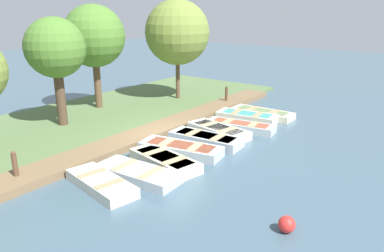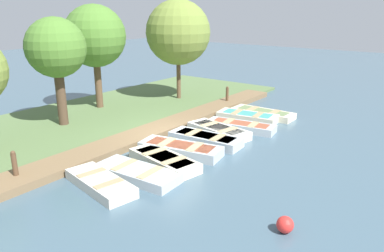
{
  "view_description": "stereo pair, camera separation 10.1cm",
  "coord_description": "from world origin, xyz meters",
  "px_view_note": "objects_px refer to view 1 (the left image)",
  "views": [
    {
      "loc": [
        9.54,
        -11.35,
        5.31
      ],
      "look_at": [
        0.72,
        0.44,
        0.65
      ],
      "focal_mm": 35.0,
      "sensor_mm": 36.0,
      "label": 1
    },
    {
      "loc": [
        9.62,
        -11.29,
        5.31
      ],
      "look_at": [
        0.72,
        0.44,
        0.65
      ],
      "focal_mm": 35.0,
      "sensor_mm": 36.0,
      "label": 2
    }
  ],
  "objects_px": {
    "rowboat_5": "(218,131)",
    "buoy": "(287,224)",
    "rowboat_2": "(165,160)",
    "park_tree_center": "(94,37)",
    "mooring_post_far": "(226,96)",
    "rowboat_6": "(240,126)",
    "mooring_post_near": "(15,167)",
    "rowboat_0": "(101,183)",
    "park_tree_right": "(177,33)",
    "rowboat_7": "(247,117)",
    "rowboat_3": "(181,149)",
    "rowboat_4": "(205,139)",
    "park_tree_left": "(55,49)",
    "rowboat_1": "(138,173)",
    "rowboat_8": "(262,113)"
  },
  "relations": [
    {
      "from": "rowboat_5",
      "to": "buoy",
      "type": "bearing_deg",
      "value": -33.41
    },
    {
      "from": "rowboat_2",
      "to": "park_tree_center",
      "type": "relative_size",
      "value": 0.55
    },
    {
      "from": "rowboat_5",
      "to": "mooring_post_far",
      "type": "relative_size",
      "value": 2.79
    },
    {
      "from": "buoy",
      "to": "mooring_post_far",
      "type": "bearing_deg",
      "value": 128.56
    },
    {
      "from": "rowboat_6",
      "to": "mooring_post_far",
      "type": "bearing_deg",
      "value": 120.36
    },
    {
      "from": "mooring_post_near",
      "to": "mooring_post_far",
      "type": "relative_size",
      "value": 1.0
    },
    {
      "from": "mooring_post_far",
      "to": "rowboat_0",
      "type": "bearing_deg",
      "value": -77.9
    },
    {
      "from": "mooring_post_far",
      "to": "rowboat_6",
      "type": "bearing_deg",
      "value": -50.03
    },
    {
      "from": "rowboat_2",
      "to": "park_tree_right",
      "type": "relative_size",
      "value": 0.52
    },
    {
      "from": "rowboat_7",
      "to": "park_tree_right",
      "type": "bearing_deg",
      "value": 158.88
    },
    {
      "from": "rowboat_3",
      "to": "rowboat_4",
      "type": "relative_size",
      "value": 1.07
    },
    {
      "from": "rowboat_0",
      "to": "rowboat_7",
      "type": "relative_size",
      "value": 0.95
    },
    {
      "from": "rowboat_7",
      "to": "park_tree_left",
      "type": "relative_size",
      "value": 0.61
    },
    {
      "from": "rowboat_0",
      "to": "park_tree_center",
      "type": "relative_size",
      "value": 0.52
    },
    {
      "from": "rowboat_1",
      "to": "rowboat_8",
      "type": "distance_m",
      "value": 9.07
    },
    {
      "from": "rowboat_3",
      "to": "park_tree_right",
      "type": "xyz_separation_m",
      "value": [
        -5.47,
        6.62,
        3.77
      ]
    },
    {
      "from": "rowboat_1",
      "to": "park_tree_center",
      "type": "relative_size",
      "value": 0.54
    },
    {
      "from": "rowboat_6",
      "to": "mooring_post_far",
      "type": "height_order",
      "value": "mooring_post_far"
    },
    {
      "from": "rowboat_5",
      "to": "mooring_post_near",
      "type": "distance_m",
      "value": 8.21
    },
    {
      "from": "rowboat_7",
      "to": "rowboat_8",
      "type": "height_order",
      "value": "rowboat_7"
    },
    {
      "from": "rowboat_7",
      "to": "park_tree_right",
      "type": "relative_size",
      "value": 0.52
    },
    {
      "from": "rowboat_0",
      "to": "park_tree_left",
      "type": "bearing_deg",
      "value": 164.23
    },
    {
      "from": "park_tree_center",
      "to": "rowboat_3",
      "type": "bearing_deg",
      "value": -17.42
    },
    {
      "from": "mooring_post_near",
      "to": "rowboat_1",
      "type": "bearing_deg",
      "value": 42.92
    },
    {
      "from": "rowboat_1",
      "to": "rowboat_2",
      "type": "height_order",
      "value": "rowboat_2"
    },
    {
      "from": "rowboat_7",
      "to": "park_tree_center",
      "type": "distance_m",
      "value": 8.82
    },
    {
      "from": "rowboat_2",
      "to": "rowboat_4",
      "type": "height_order",
      "value": "rowboat_4"
    },
    {
      "from": "rowboat_6",
      "to": "rowboat_8",
      "type": "relative_size",
      "value": 1.01
    },
    {
      "from": "rowboat_0",
      "to": "rowboat_8",
      "type": "bearing_deg",
      "value": 98.42
    },
    {
      "from": "rowboat_3",
      "to": "rowboat_5",
      "type": "distance_m",
      "value": 2.73
    },
    {
      "from": "rowboat_0",
      "to": "mooring_post_far",
      "type": "xyz_separation_m",
      "value": [
        -2.38,
        11.12,
        0.38
      ]
    },
    {
      "from": "rowboat_1",
      "to": "buoy",
      "type": "bearing_deg",
      "value": -4.12
    },
    {
      "from": "rowboat_6",
      "to": "rowboat_3",
      "type": "bearing_deg",
      "value": -104.63
    },
    {
      "from": "rowboat_4",
      "to": "buoy",
      "type": "relative_size",
      "value": 7.19
    },
    {
      "from": "rowboat_0",
      "to": "rowboat_8",
      "type": "height_order",
      "value": "rowboat_0"
    },
    {
      "from": "rowboat_4",
      "to": "rowboat_5",
      "type": "bearing_deg",
      "value": 93.84
    },
    {
      "from": "rowboat_4",
      "to": "park_tree_left",
      "type": "height_order",
      "value": "park_tree_left"
    },
    {
      "from": "rowboat_1",
      "to": "park_tree_right",
      "type": "xyz_separation_m",
      "value": [
        -5.67,
        9.13,
        3.8
      ]
    },
    {
      "from": "rowboat_5",
      "to": "rowboat_6",
      "type": "bearing_deg",
      "value": 81.88
    },
    {
      "from": "mooring_post_far",
      "to": "park_tree_left",
      "type": "relative_size",
      "value": 0.22
    },
    {
      "from": "buoy",
      "to": "rowboat_4",
      "type": "bearing_deg",
      "value": 142.57
    },
    {
      "from": "rowboat_0",
      "to": "rowboat_1",
      "type": "distance_m",
      "value": 1.26
    },
    {
      "from": "park_tree_center",
      "to": "rowboat_4",
      "type": "bearing_deg",
      "value": -6.55
    },
    {
      "from": "rowboat_4",
      "to": "mooring_post_far",
      "type": "height_order",
      "value": "mooring_post_far"
    },
    {
      "from": "park_tree_left",
      "to": "rowboat_1",
      "type": "bearing_deg",
      "value": -15.32
    },
    {
      "from": "rowboat_2",
      "to": "park_tree_right",
      "type": "bearing_deg",
      "value": 136.61
    },
    {
      "from": "rowboat_0",
      "to": "rowboat_3",
      "type": "height_order",
      "value": "rowboat_3"
    },
    {
      "from": "rowboat_7",
      "to": "park_tree_center",
      "type": "relative_size",
      "value": 0.55
    },
    {
      "from": "mooring_post_far",
      "to": "park_tree_center",
      "type": "distance_m",
      "value": 7.83
    },
    {
      "from": "rowboat_4",
      "to": "mooring_post_near",
      "type": "bearing_deg",
      "value": -116.36
    }
  ]
}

